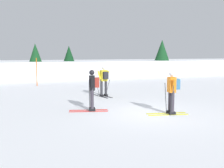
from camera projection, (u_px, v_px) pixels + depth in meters
The scene contains 9 objects.
ground_plane at pixel (152, 114), 10.68m from camera, with size 120.00×120.00×0.00m, color white.
far_snow_ridge at pixel (65, 68), 28.64m from camera, with size 80.00×9.21×1.60m, color white.
skier_black at pixel (92, 88), 11.09m from camera, with size 1.64×0.98×1.71m.
skier_yellow at pixel (104, 79), 14.81m from camera, with size 0.99×1.64×1.71m.
skier_orange at pixel (172, 90), 10.49m from camera, with size 1.64×0.99×1.71m.
trail_marker_pole at pixel (37, 72), 19.75m from camera, with size 0.07×0.07×2.05m, color #C65614.
conifer_far_left at pixel (35, 58), 25.66m from camera, with size 1.80×1.80×3.33m.
conifer_far_right at pixel (162, 54), 30.08m from camera, with size 2.17×2.17×3.90m.
conifer_far_centre at pixel (69, 58), 27.39m from camera, with size 1.71×1.71×3.16m.
Camera 1 is at (-5.10, -9.29, 2.37)m, focal length 43.20 mm.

